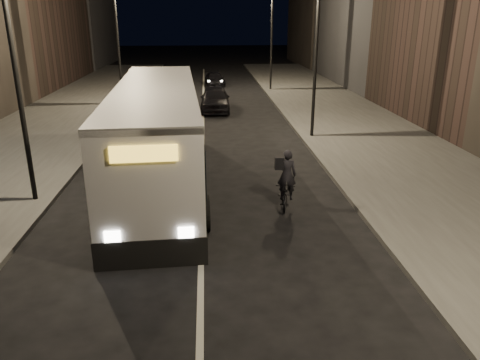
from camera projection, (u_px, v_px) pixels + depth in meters
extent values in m
plane|color=black|center=(201.00, 254.00, 12.43)|extent=(180.00, 180.00, 0.00)
cube|color=#3A3A38|center=(355.00, 127.00, 26.14)|extent=(7.00, 70.00, 0.16)
cube|color=#3A3A38|center=(44.00, 132.00, 25.00)|extent=(7.00, 70.00, 0.16)
cylinder|color=black|center=(316.00, 55.00, 22.71)|extent=(0.16, 0.16, 8.00)
cylinder|color=black|center=(272.00, 39.00, 37.75)|extent=(0.16, 0.16, 8.00)
cylinder|color=black|center=(17.00, 78.00, 14.43)|extent=(0.16, 0.16, 8.00)
cylinder|color=black|center=(118.00, 44.00, 31.35)|extent=(0.16, 0.16, 8.00)
cube|color=silver|center=(158.00, 135.00, 17.41)|extent=(3.52, 13.49, 3.56)
cube|color=black|center=(157.00, 122.00, 17.25)|extent=(3.58, 13.05, 1.28)
cube|color=silver|center=(155.00, 89.00, 16.84)|extent=(3.54, 13.49, 0.20)
cube|color=gold|center=(144.00, 153.00, 10.76)|extent=(1.56, 0.22, 0.39)
cylinder|color=black|center=(105.00, 218.00, 13.28)|extent=(0.45, 1.13, 1.11)
cylinder|color=black|center=(203.00, 213.00, 13.62)|extent=(0.45, 1.13, 1.11)
cylinder|color=black|center=(133.00, 140.00, 21.61)|extent=(0.45, 1.13, 1.11)
cylinder|color=black|center=(193.00, 138.00, 21.94)|extent=(0.45, 1.13, 1.11)
imported|color=black|center=(285.00, 193.00, 15.41)|extent=(0.88, 1.82, 0.92)
imported|color=black|center=(287.00, 175.00, 14.98)|extent=(0.67, 0.49, 1.68)
imported|color=black|center=(215.00, 99.00, 30.75)|extent=(1.94, 4.66, 1.58)
imported|color=#323234|center=(167.00, 92.00, 34.00)|extent=(1.51, 4.24, 1.39)
imported|color=black|center=(215.00, 79.00, 41.96)|extent=(1.93, 3.97, 1.11)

